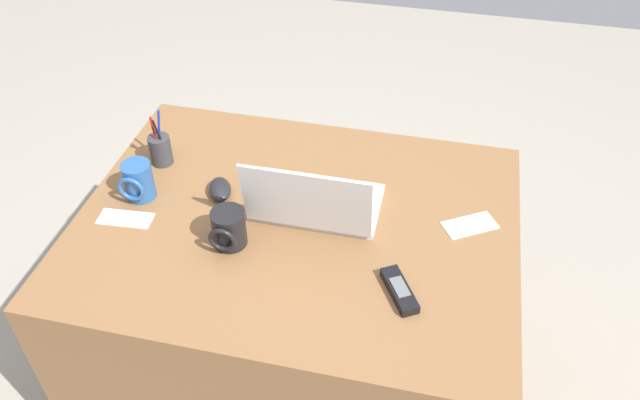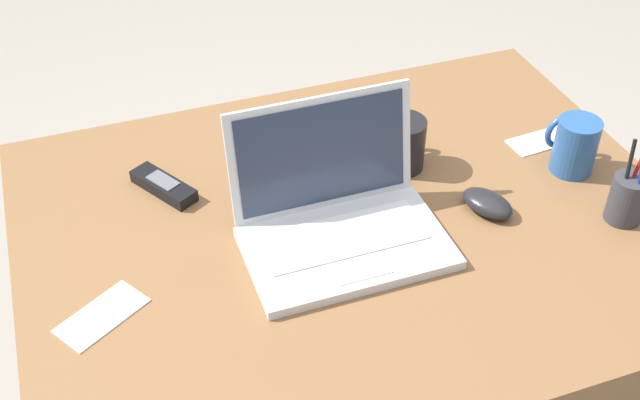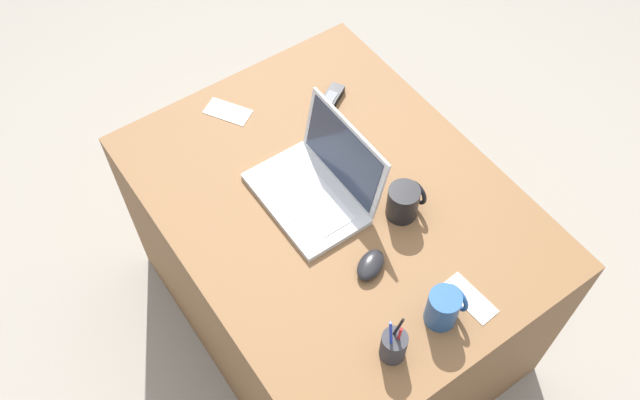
{
  "view_description": "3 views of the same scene",
  "coord_description": "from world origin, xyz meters",
  "px_view_note": "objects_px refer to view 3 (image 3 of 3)",
  "views": [
    {
      "loc": [
        -0.34,
        1.21,
        1.89
      ],
      "look_at": [
        -0.06,
        -0.0,
        0.8
      ],
      "focal_mm": 35.73,
      "sensor_mm": 36.0,
      "label": 1
    },
    {
      "loc": [
        -0.42,
        -1.0,
        1.67
      ],
      "look_at": [
        -0.07,
        -0.0,
        0.79
      ],
      "focal_mm": 45.27,
      "sensor_mm": 36.0,
      "label": 2
    },
    {
      "loc": [
        0.87,
        -0.66,
        2.28
      ],
      "look_at": [
        0.0,
        -0.05,
        0.76
      ],
      "focal_mm": 38.06,
      "sensor_mm": 36.0,
      "label": 3
    }
  ],
  "objects_px": {
    "coffee_mug_white": "(443,307)",
    "pen_holder": "(393,345)",
    "laptop": "(318,184)",
    "computer_mouse": "(370,265)",
    "coffee_mug_tall": "(404,202)",
    "cordless_phone": "(330,101)"
  },
  "relations": [
    {
      "from": "computer_mouse",
      "to": "cordless_phone",
      "type": "relative_size",
      "value": 0.7
    },
    {
      "from": "cordless_phone",
      "to": "pen_holder",
      "type": "relative_size",
      "value": 0.82
    },
    {
      "from": "cordless_phone",
      "to": "coffee_mug_white",
      "type": "bearing_deg",
      "value": -14.51
    },
    {
      "from": "coffee_mug_tall",
      "to": "cordless_phone",
      "type": "height_order",
      "value": "coffee_mug_tall"
    },
    {
      "from": "laptop",
      "to": "computer_mouse",
      "type": "distance_m",
      "value": 0.28
    },
    {
      "from": "computer_mouse",
      "to": "coffee_mug_white",
      "type": "bearing_deg",
      "value": -10.06
    },
    {
      "from": "coffee_mug_white",
      "to": "cordless_phone",
      "type": "height_order",
      "value": "coffee_mug_white"
    },
    {
      "from": "coffee_mug_white",
      "to": "pen_holder",
      "type": "bearing_deg",
      "value": -88.17
    },
    {
      "from": "computer_mouse",
      "to": "pen_holder",
      "type": "relative_size",
      "value": 0.57
    },
    {
      "from": "laptop",
      "to": "pen_holder",
      "type": "bearing_deg",
      "value": -14.31
    },
    {
      "from": "laptop",
      "to": "coffee_mug_tall",
      "type": "bearing_deg",
      "value": 39.69
    },
    {
      "from": "laptop",
      "to": "computer_mouse",
      "type": "relative_size",
      "value": 3.42
    },
    {
      "from": "coffee_mug_white",
      "to": "pen_holder",
      "type": "xyz_separation_m",
      "value": [
        0.01,
        -0.16,
        -0.01
      ]
    },
    {
      "from": "coffee_mug_white",
      "to": "pen_holder",
      "type": "distance_m",
      "value": 0.16
    },
    {
      "from": "laptop",
      "to": "coffee_mug_white",
      "type": "distance_m",
      "value": 0.49
    },
    {
      "from": "laptop",
      "to": "coffee_mug_white",
      "type": "height_order",
      "value": "laptop"
    },
    {
      "from": "laptop",
      "to": "computer_mouse",
      "type": "xyz_separation_m",
      "value": [
        0.28,
        -0.03,
        -0.03
      ]
    },
    {
      "from": "cordless_phone",
      "to": "pen_holder",
      "type": "distance_m",
      "value": 0.83
    },
    {
      "from": "coffee_mug_white",
      "to": "pen_holder",
      "type": "height_order",
      "value": "pen_holder"
    },
    {
      "from": "pen_holder",
      "to": "coffee_mug_tall",
      "type": "bearing_deg",
      "value": 137.61
    },
    {
      "from": "computer_mouse",
      "to": "pen_holder",
      "type": "bearing_deg",
      "value": -50.22
    },
    {
      "from": "laptop",
      "to": "pen_holder",
      "type": "height_order",
      "value": "laptop"
    }
  ]
}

